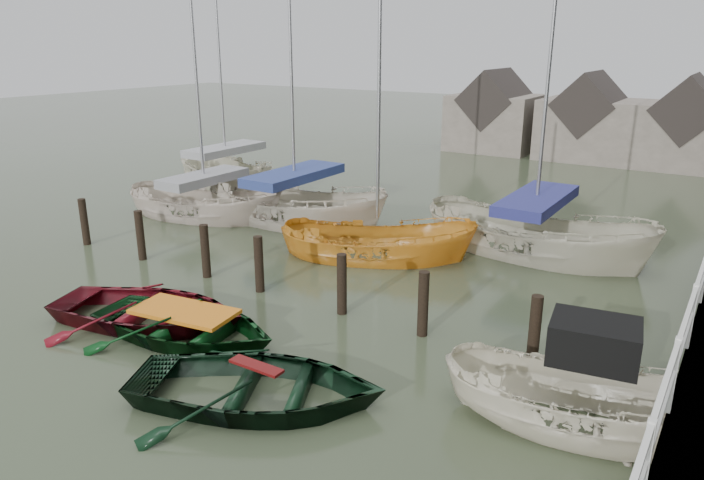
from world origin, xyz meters
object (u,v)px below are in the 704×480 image
Objects in this scene: rowboat_red at (150,323)px; sailboat_d at (532,251)px; rowboat_green at (187,338)px; sailboat_e at (227,184)px; sailboat_a at (206,215)px; rowboat_dkgreen at (258,403)px; sailboat_b at (296,221)px; motorboat at (581,425)px; sailboat_c at (377,257)px.

sailboat_d is at bearing -49.59° from rowboat_red.
sailboat_e is at bearing 31.87° from rowboat_green.
sailboat_a is at bearing 18.84° from rowboat_red.
sailboat_b reaches higher than rowboat_dkgreen.
sailboat_a is at bearing -122.19° from sailboat_e.
sailboat_b is (-3.40, 8.03, 0.06)m from rowboat_green.
rowboat_red is 0.42× the size of sailboat_e.
rowboat_green is 10.12m from sailboat_d.
sailboat_b is (-6.23, 9.08, 0.06)m from rowboat_dkgreen.
rowboat_dkgreen is (4.03, -1.10, 0.00)m from rowboat_red.
rowboat_green is at bearing 89.65° from motorboat.
sailboat_b is 7.78m from sailboat_d.
sailboat_c is 0.75× the size of sailboat_d.
rowboat_dkgreen is 0.35× the size of sailboat_d.
sailboat_e reaches higher than rowboat_dkgreen.
sailboat_a reaches higher than sailboat_e.
sailboat_a is 1.09× the size of sailboat_e.
sailboat_d reaches higher than sailboat_c.
rowboat_dkgreen reaches higher than rowboat_red.
rowboat_green is 9.39m from sailboat_a.
sailboat_a is 4.96m from sailboat_e.
rowboat_green is at bearing 44.55° from rowboat_dkgreen.
sailboat_c is (4.11, -1.57, -0.05)m from sailboat_b.
sailboat_a is at bearing 109.04° from sailboat_d.
sailboat_a reaches higher than motorboat.
rowboat_red is 1.20m from rowboat_green.
sailboat_c is (0.71, 6.46, 0.01)m from rowboat_green.
sailboat_b is at bearing 9.24° from rowboat_dkgreen.
rowboat_dkgreen is 17.02m from sailboat_e.
sailboat_a is (-5.20, 6.81, 0.07)m from rowboat_red.
sailboat_a is (-14.00, 5.75, -0.03)m from motorboat.
sailboat_a is 1.21× the size of sailboat_c.
motorboat is 8.70m from sailboat_d.
rowboat_red is 1.05× the size of rowboat_green.
sailboat_c is at bearing 133.97° from sailboat_d.
sailboat_e is (-5.87, 2.88, -0.00)m from sailboat_b.
rowboat_red is 13.53m from sailboat_e.
sailboat_d reaches higher than sailboat_b.
sailboat_a is 0.92× the size of sailboat_b.
rowboat_red is 0.35× the size of sailboat_b.
sailboat_d reaches higher than sailboat_a.
rowboat_dkgreen is 0.38× the size of sailboat_a.
motorboat is at bearing -97.76° from sailboat_e.
sailboat_b reaches higher than sailboat_c.
sailboat_b is 0.98× the size of sailboat_d.
motorboat is at bearing -124.38° from sailboat_a.
rowboat_green is at bearing -149.10° from sailboat_a.
sailboat_b is (-11.00, 6.91, -0.03)m from motorboat.
sailboat_b is 6.54m from sailboat_e.
sailboat_e is at bearing 23.40° from sailboat_a.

